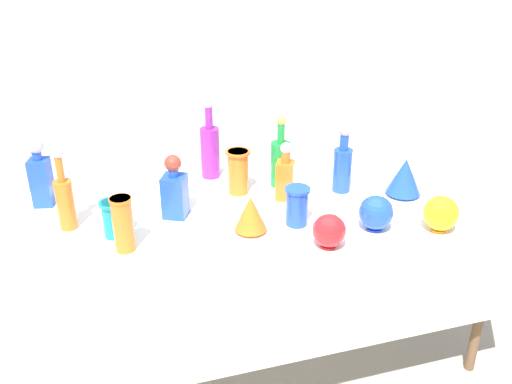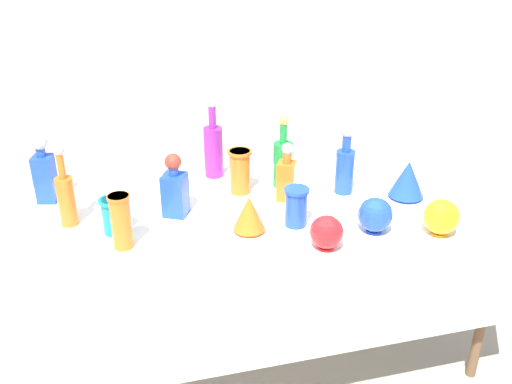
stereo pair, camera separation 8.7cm
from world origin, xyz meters
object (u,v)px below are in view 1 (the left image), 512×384
Objects in this scene: square_decanter_2 at (175,190)px; round_bowl_0 at (441,213)px; tall_bottle_2 at (280,161)px; slender_vase_3 at (238,171)px; fluted_vase_1 at (251,213)px; cardboard_box_behind_left at (187,223)px; slender_vase_0 at (123,223)px; round_bowl_2 at (329,231)px; slender_vase_2 at (113,217)px; tall_bottle_1 at (210,149)px; square_decanter_1 at (285,176)px; round_bowl_1 at (376,213)px; fluted_vase_0 at (405,176)px; tall_bottle_0 at (65,199)px; tall_bottle_3 at (343,164)px; square_decanter_0 at (40,175)px; slender_vase_1 at (297,205)px.

square_decanter_2 reaches higher than round_bowl_0.
tall_bottle_2 is 1.24× the size of square_decanter_2.
slender_vase_3 is 1.32× the size of fluted_vase_1.
tall_bottle_2 is at bearing -67.41° from cardboard_box_behind_left.
square_decanter_2 is 0.31m from slender_vase_0.
slender_vase_3 reaches higher than cardboard_box_behind_left.
slender_vase_3 is at bearing 140.31° from round_bowl_0.
tall_bottle_2 reaches higher than round_bowl_2.
slender_vase_2 is at bearing 166.78° from fluted_vase_1.
square_decanter_2 is 1.84× the size of slender_vase_2.
fluted_vase_1 is (-0.25, -0.38, -0.04)m from tall_bottle_2.
tall_bottle_1 is at bearing 110.88° from slender_vase_3.
square_decanter_1 is 1.83× the size of round_bowl_1.
square_decanter_2 is at bearing 155.19° from round_bowl_1.
square_decanter_1 is at bearing 125.28° from round_bowl_1.
tall_bottle_0 is at bearing 175.21° from fluted_vase_0.
round_bowl_0 is at bearing -41.61° from square_decanter_1.
square_decanter_0 is (-1.31, 0.25, 0.01)m from tall_bottle_3.
round_bowl_1 is at bearing -25.58° from square_decanter_0.
square_decanter_1 is at bearing -33.82° from slender_vase_3.
square_decanter_2 is at bearing 155.31° from slender_vase_1.
tall_bottle_2 is at bearing 8.10° from tall_bottle_0.
square_decanter_0 is 0.68× the size of cardboard_box_behind_left.
square_decanter_0 reaches higher than round_bowl_1.
slender_vase_0 is 1.25× the size of fluted_vase_0.
square_decanter_0 is (-0.77, -0.08, 0.00)m from tall_bottle_1.
tall_bottle_2 is 2.29× the size of round_bowl_0.
tall_bottle_3 is 2.12× the size of fluted_vase_1.
fluted_vase_0 reaches higher than round_bowl_1.
slender_vase_1 is at bearing -14.76° from tall_bottle_0.
round_bowl_0 is (1.26, -0.34, -0.00)m from slender_vase_2.
slender_vase_0 is 1.61× the size of round_bowl_2.
slender_vase_1 is (0.47, -0.21, -0.03)m from square_decanter_2.
tall_bottle_0 is 2.35× the size of slender_vase_2.
round_bowl_2 is at bearing -38.66° from fluted_vase_1.
slender_vase_2 reaches higher than cardboard_box_behind_left.
tall_bottle_0 reaches higher than square_decanter_1.
round_bowl_0 is (1.54, -0.70, -0.07)m from square_decanter_0.
tall_bottle_0 is 0.93m from square_decanter_1.
tall_bottle_3 reaches higher than slender_vase_0.
tall_bottle_3 is 1.04m from slender_vase_2.
slender_vase_1 is 0.74m from slender_vase_2.
fluted_vase_1 is 1.35m from cardboard_box_behind_left.
fluted_vase_0 is at bearing -4.79° from tall_bottle_0.
cardboard_box_behind_left is (-0.30, 0.94, -0.69)m from square_decanter_1.
round_bowl_0 is at bearing -45.56° from tall_bottle_1.
fluted_vase_1 is (0.50, -0.00, -0.03)m from slender_vase_0.
round_bowl_1 is at bearing -15.08° from fluted_vase_1.
tall_bottle_1 reaches higher than fluted_vase_1.
cardboard_box_behind_left is (-0.27, 1.17, -0.67)m from slender_vase_1.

